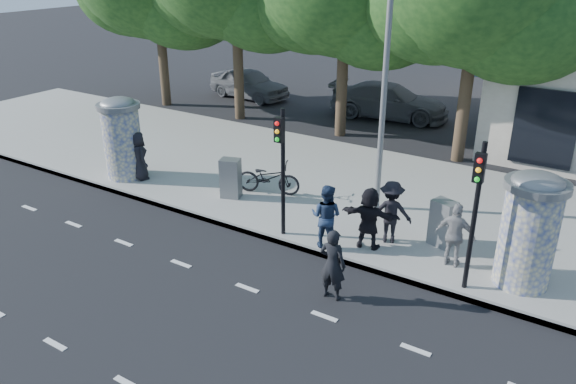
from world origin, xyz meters
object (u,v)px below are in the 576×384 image
Objects in this scene: ped_d at (391,212)px; ped_f at (369,218)px; ad_column_right at (530,228)px; traffic_pole_near at (282,160)px; ped_e at (455,235)px; man_road at (333,265)px; traffic_pole_far at (476,203)px; ad_column_left at (122,136)px; street_lamp at (386,45)px; bicycle at (269,178)px; car_left at (249,83)px; cabinet_left at (231,178)px; car_right at (389,101)px; cabinet_right at (443,223)px; ped_a at (139,156)px; ped_c at (326,216)px.

ped_d is 0.67m from ped_f.
ad_column_right is 5.91m from traffic_pole_near.
man_road is at bearing 51.24° from ped_e.
ped_f is (-2.60, 0.58, -1.28)m from traffic_pole_far.
traffic_pole_far is at bearing -3.55° from ad_column_left.
bicycle is at bearing -166.50° from street_lamp.
man_road is 18.30m from car_left.
ped_e reaches higher than cabinet_left.
car_left is (-11.16, 9.17, -4.04)m from street_lamp.
man_road is at bearing -169.46° from car_right.
car_right is (-5.96, 10.72, 0.01)m from cabinet_right.
ad_column_left reaches higher than ped_a.
traffic_pole_near is 2.82× the size of cabinet_right.
ad_column_right is at bearing -155.98° from ped_a.
ped_a is at bearing 169.07° from cabinet_left.
car_right is at bearing -84.43° from ped_a.
ad_column_left is at bearing 173.89° from traffic_pole_near.
traffic_pole_near is at bearing 5.50° from ped_f.
ad_column_left is 5.04m from bicycle.
cabinet_right reaches higher than bicycle.
traffic_pole_far reaches higher than cabinet_left.
traffic_pole_far is 0.64× the size of car_right.
ped_f is 1.33× the size of cabinet_right.
ped_f reaches higher than bicycle.
traffic_pole_near is 2.04× the size of ped_c.
ped_c is at bearing 20.07° from ped_f.
traffic_pole_far is (-1.00, -0.91, 0.69)m from ad_column_right.
ad_column_left is at bearing -156.25° from cabinet_right.
ped_e is 6.22m from bicycle.
traffic_pole_far is 2.06× the size of ped_d.
ad_column_right reaches higher than cabinet_left.
cabinet_right is 0.23× the size of car_right.
ad_column_left is 0.84m from ped_a.
ped_f is at bearing 5.29° from ped_e.
ped_c is 16.27m from car_left.
ped_f is at bearing -0.85° from ad_column_left.
ped_d is (2.53, 1.16, -1.25)m from traffic_pole_near.
ped_d is at bearing 2.82° from ad_column_left.
ped_d is at bearing -128.83° from ped_f.
man_road is (8.98, -2.39, -0.71)m from ad_column_left.
ped_c is 1.37× the size of cabinet_left.
ped_c is 3.10m from ped_e.
ad_column_left is 2.20× the size of cabinet_right.
traffic_pole_far reaches higher than ped_a.
cabinet_right is (3.71, 1.70, -1.48)m from traffic_pole_near.
ped_d is at bearing -137.22° from cabinet_right.
street_lamp is 1.51× the size of car_right.
cabinet_left is at bearing 170.66° from traffic_pole_far.
car_left is (-12.15, 13.69, -0.08)m from man_road.
ped_f reaches higher than cabinet_right.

